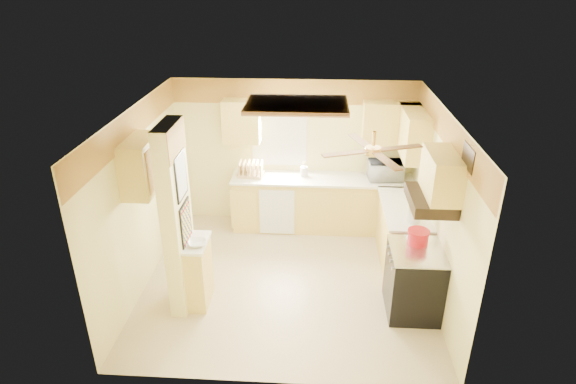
# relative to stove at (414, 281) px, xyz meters

# --- Properties ---
(floor) EXTENTS (4.00, 4.00, 0.00)m
(floor) POSITION_rel_stove_xyz_m (-1.67, 0.55, -0.46)
(floor) COLOR tan
(floor) RESTS_ON ground
(ceiling) EXTENTS (4.00, 4.00, 0.00)m
(ceiling) POSITION_rel_stove_xyz_m (-1.67, 0.55, 2.04)
(ceiling) COLOR white
(ceiling) RESTS_ON wall_back
(wall_back) EXTENTS (4.00, 0.00, 4.00)m
(wall_back) POSITION_rel_stove_xyz_m (-1.67, 2.45, 0.79)
(wall_back) COLOR #F0E392
(wall_back) RESTS_ON floor
(wall_front) EXTENTS (4.00, 0.00, 4.00)m
(wall_front) POSITION_rel_stove_xyz_m (-1.67, -1.35, 0.79)
(wall_front) COLOR #F0E392
(wall_front) RESTS_ON floor
(wall_left) EXTENTS (0.00, 3.80, 3.80)m
(wall_left) POSITION_rel_stove_xyz_m (-3.67, 0.55, 0.79)
(wall_left) COLOR #F0E392
(wall_left) RESTS_ON floor
(wall_right) EXTENTS (0.00, 3.80, 3.80)m
(wall_right) POSITION_rel_stove_xyz_m (0.33, 0.55, 0.79)
(wall_right) COLOR #F0E392
(wall_right) RESTS_ON floor
(wallpaper_border) EXTENTS (4.00, 0.02, 0.40)m
(wallpaper_border) POSITION_rel_stove_xyz_m (-1.67, 2.43, 1.84)
(wallpaper_border) COLOR gold
(wallpaper_border) RESTS_ON wall_back
(partition_column) EXTENTS (0.20, 0.70, 2.50)m
(partition_column) POSITION_rel_stove_xyz_m (-3.02, 0.00, 0.79)
(partition_column) COLOR #F0E392
(partition_column) RESTS_ON floor
(partition_ledge) EXTENTS (0.25, 0.55, 0.90)m
(partition_ledge) POSITION_rel_stove_xyz_m (-2.80, 0.00, -0.01)
(partition_ledge) COLOR #E1C66B
(partition_ledge) RESTS_ON floor
(ledge_top) EXTENTS (0.28, 0.58, 0.04)m
(ledge_top) POSITION_rel_stove_xyz_m (-2.80, 0.00, 0.46)
(ledge_top) COLOR silver
(ledge_top) RESTS_ON partition_ledge
(lower_cabinets_back) EXTENTS (3.00, 0.60, 0.90)m
(lower_cabinets_back) POSITION_rel_stove_xyz_m (-1.17, 2.15, -0.01)
(lower_cabinets_back) COLOR #E1C66B
(lower_cabinets_back) RESTS_ON floor
(lower_cabinets_right) EXTENTS (0.60, 1.40, 0.90)m
(lower_cabinets_right) POSITION_rel_stove_xyz_m (0.03, 1.15, -0.01)
(lower_cabinets_right) COLOR #E1C66B
(lower_cabinets_right) RESTS_ON floor
(countertop_back) EXTENTS (3.04, 0.64, 0.04)m
(countertop_back) POSITION_rel_stove_xyz_m (-1.17, 2.14, 0.46)
(countertop_back) COLOR silver
(countertop_back) RESTS_ON lower_cabinets_back
(countertop_right) EXTENTS (0.64, 1.44, 0.04)m
(countertop_right) POSITION_rel_stove_xyz_m (0.02, 1.15, 0.46)
(countertop_right) COLOR silver
(countertop_right) RESTS_ON lower_cabinets_right
(dishwasher_panel) EXTENTS (0.58, 0.02, 0.80)m
(dishwasher_panel) POSITION_rel_stove_xyz_m (-1.92, 1.84, -0.03)
(dishwasher_panel) COLOR white
(dishwasher_panel) RESTS_ON lower_cabinets_back
(window) EXTENTS (0.92, 0.02, 1.02)m
(window) POSITION_rel_stove_xyz_m (-1.92, 2.44, 1.09)
(window) COLOR white
(window) RESTS_ON wall_back
(upper_cab_back_left) EXTENTS (0.60, 0.35, 0.70)m
(upper_cab_back_left) POSITION_rel_stove_xyz_m (-2.52, 2.27, 1.39)
(upper_cab_back_left) COLOR #E1C66B
(upper_cab_back_left) RESTS_ON wall_back
(upper_cab_back_right) EXTENTS (0.90, 0.35, 0.70)m
(upper_cab_back_right) POSITION_rel_stove_xyz_m (-0.12, 2.27, 1.39)
(upper_cab_back_right) COLOR #E1C66B
(upper_cab_back_right) RESTS_ON wall_back
(upper_cab_right) EXTENTS (0.35, 1.00, 0.70)m
(upper_cab_right) POSITION_rel_stove_xyz_m (0.16, 1.80, 1.39)
(upper_cab_right) COLOR #E1C66B
(upper_cab_right) RESTS_ON wall_right
(upper_cab_left_wall) EXTENTS (0.35, 0.75, 0.70)m
(upper_cab_left_wall) POSITION_rel_stove_xyz_m (-3.49, 0.30, 1.39)
(upper_cab_left_wall) COLOR #E1C66B
(upper_cab_left_wall) RESTS_ON wall_left
(upper_cab_over_stove) EXTENTS (0.35, 0.76, 0.52)m
(upper_cab_over_stove) POSITION_rel_stove_xyz_m (0.16, 0.00, 1.49)
(upper_cab_over_stove) COLOR #E1C66B
(upper_cab_over_stove) RESTS_ON wall_right
(stove) EXTENTS (0.68, 0.77, 0.92)m
(stove) POSITION_rel_stove_xyz_m (0.00, 0.00, 0.00)
(stove) COLOR black
(stove) RESTS_ON floor
(range_hood) EXTENTS (0.50, 0.76, 0.14)m
(range_hood) POSITION_rel_stove_xyz_m (0.07, 0.00, 1.16)
(range_hood) COLOR black
(range_hood) RESTS_ON upper_cab_over_stove
(poster_menu) EXTENTS (0.02, 0.42, 0.57)m
(poster_menu) POSITION_rel_stove_xyz_m (-2.91, 0.00, 1.39)
(poster_menu) COLOR black
(poster_menu) RESTS_ON partition_column
(poster_nashville) EXTENTS (0.02, 0.42, 0.57)m
(poster_nashville) POSITION_rel_stove_xyz_m (-2.91, 0.00, 0.74)
(poster_nashville) COLOR black
(poster_nashville) RESTS_ON partition_column
(ceiling_light_panel) EXTENTS (1.35, 0.95, 0.06)m
(ceiling_light_panel) POSITION_rel_stove_xyz_m (-1.57, 1.05, 2.00)
(ceiling_light_panel) COLOR brown
(ceiling_light_panel) RESTS_ON ceiling
(ceiling_fan) EXTENTS (1.15, 1.15, 0.26)m
(ceiling_fan) POSITION_rel_stove_xyz_m (-0.67, -0.15, 1.83)
(ceiling_fan) COLOR gold
(ceiling_fan) RESTS_ON ceiling
(vent_grate) EXTENTS (0.02, 0.40, 0.25)m
(vent_grate) POSITION_rel_stove_xyz_m (0.31, -0.35, 1.84)
(vent_grate) COLOR black
(vent_grate) RESTS_ON wall_right
(microwave) EXTENTS (0.57, 0.41, 0.30)m
(microwave) POSITION_rel_stove_xyz_m (-0.15, 2.16, 0.63)
(microwave) COLOR white
(microwave) RESTS_ON countertop_back
(bowl) EXTENTS (0.28, 0.28, 0.06)m
(bowl) POSITION_rel_stove_xyz_m (-2.76, -0.09, 0.51)
(bowl) COLOR white
(bowl) RESTS_ON ledge_top
(dutch_oven) EXTENTS (0.28, 0.28, 0.19)m
(dutch_oven) POSITION_rel_stove_xyz_m (0.03, 0.17, 0.55)
(dutch_oven) COLOR #B5121C
(dutch_oven) RESTS_ON stove
(kettle) EXTENTS (0.17, 0.17, 0.26)m
(kettle) POSITION_rel_stove_xyz_m (0.06, 0.70, 0.60)
(kettle) COLOR silver
(kettle) RESTS_ON countertop_right
(dish_rack) EXTENTS (0.45, 0.35, 0.24)m
(dish_rack) POSITION_rel_stove_xyz_m (-2.38, 2.16, 0.57)
(dish_rack) COLOR #D8B67D
(dish_rack) RESTS_ON countertop_back
(utensil_crock) EXTENTS (0.13, 0.13, 0.25)m
(utensil_crock) POSITION_rel_stove_xyz_m (-1.49, 2.21, 0.56)
(utensil_crock) COLOR white
(utensil_crock) RESTS_ON countertop_back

